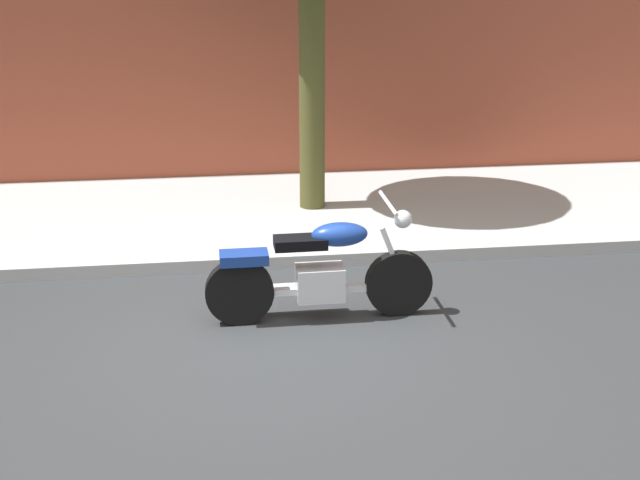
% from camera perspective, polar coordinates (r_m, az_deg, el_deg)
% --- Properties ---
extents(ground_plane, '(60.00, 60.00, 0.00)m').
position_cam_1_polar(ground_plane, '(7.91, -3.94, -6.42)').
color(ground_plane, '#303335').
extents(sidewalk, '(23.35, 3.36, 0.14)m').
position_cam_1_polar(sidewalk, '(10.98, -5.07, 1.55)').
color(sidewalk, '#B1B1B1').
rests_on(sidewalk, ground).
extents(motorcycle, '(2.12, 0.70, 1.13)m').
position_cam_1_polar(motorcycle, '(8.11, -0.02, -2.14)').
color(motorcycle, black).
rests_on(motorcycle, ground).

